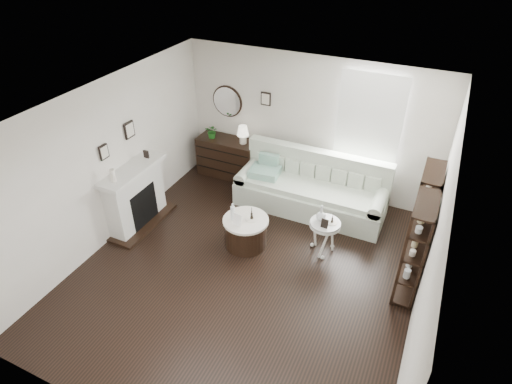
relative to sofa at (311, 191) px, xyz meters
The scene contains 18 objects.
room 1.44m from the sofa, 57.45° to the left, with size 5.50×5.50×5.50m.
fireplace 3.21m from the sofa, 146.08° to the right, with size 0.50×1.40×1.84m.
shelf_unit_far 2.11m from the sofa, 15.06° to the right, with size 0.30×0.80×1.60m.
shelf_unit_near 2.49m from the sofa, 35.80° to the right, with size 0.30×0.80×1.60m.
sofa is the anchor object (origin of this frame).
quilt 0.96m from the sofa, behind, with size 0.55×0.45×0.14m, color #258761.
suitcase 1.00m from the sofa, 19.81° to the right, with size 0.64×0.21×0.43m, color brown.
dresser 2.02m from the sofa, 169.04° to the left, with size 1.25×0.54×0.83m.
table_lamp 1.79m from the sofa, 166.65° to the left, with size 0.24×0.24×0.38m, color beige, non-canonical shape.
potted_plant 2.40m from the sofa, behind, with size 0.26×0.23×0.29m, color #1E611B.
drum_table 1.64m from the sofa, 112.85° to the right, with size 0.76×0.76×0.53m.
pedestal_table 1.30m from the sofa, 62.03° to the right, with size 0.50×0.50×0.61m.
eiffel_drum 1.58m from the sofa, 110.74° to the right, with size 0.12×0.12×0.21m, color black, non-canonical shape.
bottle_drum 1.83m from the sofa, 117.41° to the right, with size 0.07×0.07×0.32m, color silver.
card_frame_drum 1.86m from the sofa, 112.06° to the right, with size 0.16×0.01×0.21m, color white.
eiffel_ped 1.35m from the sofa, 57.51° to the right, with size 0.09×0.09×0.16m, color black, non-canonical shape.
flask_ped 1.29m from the sofa, 65.17° to the right, with size 0.15×0.15×0.29m, color silver, non-canonical shape.
card_frame_ped 1.45m from the sofa, 63.75° to the right, with size 0.11×0.01×0.15m, color black.
Camera 1 is at (2.21, -4.43, 4.83)m, focal length 30.00 mm.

